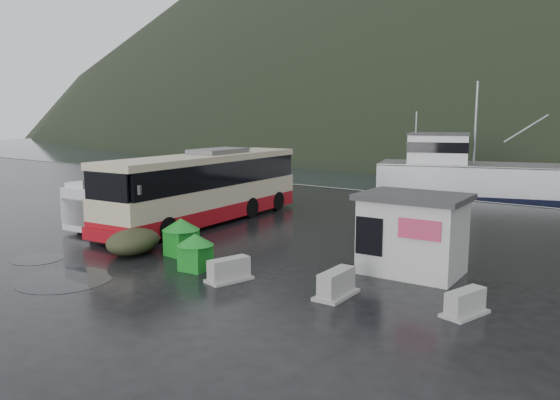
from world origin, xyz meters
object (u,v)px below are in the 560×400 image
Objects in this scene: waste_bin_right at (196,270)px; ticket_kiosk at (411,273)px; dome_tent at (134,254)px; jersey_barrier_c at (336,296)px; white_van at (123,225)px; waste_bin_left at (182,255)px; coach_bus at (207,222)px; jersey_barrier_a at (229,281)px; jersey_barrier_b at (465,315)px; fishing_trawler at (509,187)px.

ticket_kiosk is (6.45, 4.42, 0.00)m from waste_bin_right.
dome_tent reaches higher than jersey_barrier_c.
white_van is 3.88× the size of waste_bin_left.
coach_bus is 10.68m from jersey_barrier_a.
jersey_barrier_a is (5.64, -0.40, 0.00)m from dome_tent.
ticket_kiosk is 4.24m from jersey_barrier_b.
jersey_barrier_c is at bearing 2.45° from dome_tent.
fishing_trawler is (2.86, 31.52, 0.00)m from waste_bin_right.
jersey_barrier_b is at bearing 8.30° from waste_bin_right.
fishing_trawler is (-2.79, 30.95, 0.00)m from jersey_barrier_c.
dome_tent is 1.76× the size of jersey_barrier_b.
coach_bus is at bearing 152.12° from jersey_barrier_c.
waste_bin_left is 0.06× the size of fishing_trawler.
jersey_barrier_c is at bearing 5.73° from waste_bin_right.
coach_bus is at bearing 126.34° from waste_bin_left.
white_van is 11.46m from jersey_barrier_a.
waste_bin_left is 9.06m from ticket_kiosk.
jersey_barrier_c is (14.59, -2.97, 0.00)m from white_van.
waste_bin_left is 2.32m from waste_bin_right.
dome_tent is at bearing -150.34° from waste_bin_left.
waste_bin_left is at bearing -162.48° from ticket_kiosk.
coach_bus is 0.57× the size of fishing_trawler.
jersey_barrier_a is at bearing -167.92° from jersey_barrier_b.
waste_bin_right is 0.37× the size of ticket_kiosk.
ticket_kiosk is 27.34m from fishing_trawler.
jersey_barrier_c is 0.07× the size of fishing_trawler.
waste_bin_left is at bearing 175.49° from jersey_barrier_c.
jersey_barrier_c reaches higher than jersey_barrier_b.
coach_bus reaches higher than jersey_barrier_c.
jersey_barrier_a is at bearing -7.37° from waste_bin_right.
white_van is 9.62m from waste_bin_right.
white_van is at bearing 168.50° from jersey_barrier_c.
fishing_trawler is at bearing 80.89° from waste_bin_left.
jersey_barrier_a is at bearing -24.67° from white_van.
white_van is 14.89m from jersey_barrier_c.
jersey_barrier_c is (-0.81, -3.85, 0.00)m from ticket_kiosk.
jersey_barrier_b is at bearing -25.16° from coach_bus.
ticket_kiosk is 6.54m from jersey_barrier_a.
jersey_barrier_b is at bearing -95.95° from fishing_trawler.
jersey_barrier_b is at bearing 12.08° from jersey_barrier_a.
waste_bin_right is 5.67m from jersey_barrier_c.
white_van reaches higher than jersey_barrier_b.
dome_tent is 5.65m from jersey_barrier_a.
dome_tent is (-1.77, -1.01, 0.00)m from waste_bin_left.
jersey_barrier_c is (3.78, 0.81, 0.00)m from jersey_barrier_a.
jersey_barrier_b is 30.85m from fishing_trawler.
white_van is at bearing 173.27° from jersey_barrier_b.
white_van is 6.18m from dome_tent.
white_van reaches higher than waste_bin_right.
white_van is 4.32× the size of waste_bin_right.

